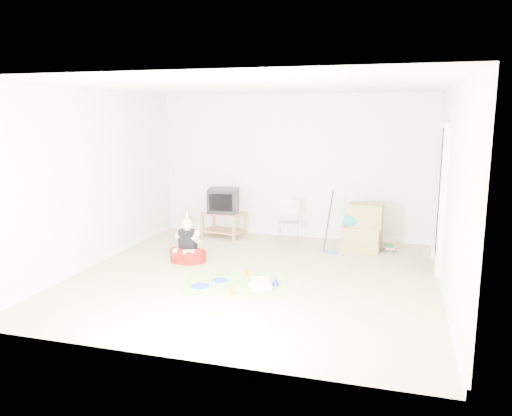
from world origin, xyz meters
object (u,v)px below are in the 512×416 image
(tv_stand, at_px, (223,222))
(crt_tv, at_px, (223,201))
(seated_woman, at_px, (188,250))
(birthday_cake, at_px, (260,287))
(cardboard_boxes, at_px, (363,228))
(folding_chair, at_px, (289,223))

(tv_stand, distance_m, crt_tv, 0.41)
(seated_woman, bearing_deg, birthday_cake, -33.48)
(tv_stand, distance_m, seated_woman, 1.62)
(seated_woman, bearing_deg, crt_tv, 90.03)
(crt_tv, bearing_deg, cardboard_boxes, -12.73)
(folding_chair, height_order, birthday_cake, folding_chair)
(birthday_cake, bearing_deg, folding_chair, 93.28)
(folding_chair, relative_size, seated_woman, 0.97)
(crt_tv, relative_size, folding_chair, 0.66)
(tv_stand, xyz_separation_m, seated_woman, (0.00, -1.62, -0.09))
(crt_tv, bearing_deg, birthday_cake, -69.03)
(crt_tv, distance_m, birthday_cake, 3.00)
(folding_chair, distance_m, birthday_cake, 2.38)
(crt_tv, relative_size, cardboard_boxes, 0.66)
(tv_stand, height_order, birthday_cake, tv_stand)
(cardboard_boxes, bearing_deg, folding_chair, -179.83)
(tv_stand, xyz_separation_m, crt_tv, (-0.00, 0.00, 0.41))
(folding_chair, relative_size, birthday_cake, 2.32)
(tv_stand, height_order, folding_chair, folding_chair)
(tv_stand, relative_size, seated_woman, 0.99)
(folding_chair, distance_m, cardboard_boxes, 1.25)
(crt_tv, height_order, cardboard_boxes, crt_tv)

